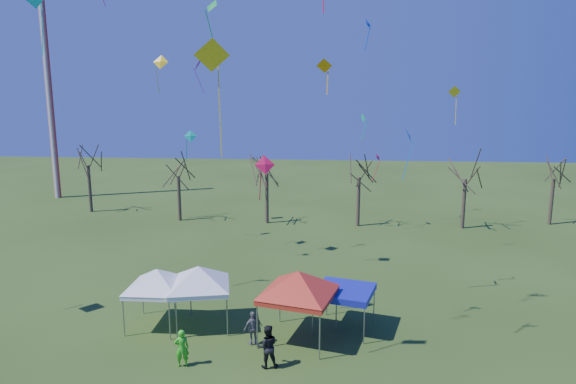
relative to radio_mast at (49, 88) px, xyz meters
name	(u,v)px	position (x,y,z in m)	size (l,w,h in m)	color
ground	(252,354)	(28.00, -34.00, -12.50)	(140.00, 140.00, 0.00)	#2C4716
radio_mast	(49,88)	(0.00, 0.00, 0.00)	(0.70, 0.70, 25.00)	silver
tree_0	(87,148)	(7.15, -6.62, -6.01)	(3.83, 3.83, 8.44)	#3D2D21
tree_1	(178,160)	(17.23, -9.35, -6.71)	(3.42, 3.42, 7.54)	#3D2D21
tree_2	(267,156)	(25.63, -9.62, -6.21)	(3.71, 3.71, 8.18)	#3D2D21
tree_3	(359,160)	(34.03, -9.96, -6.42)	(3.59, 3.59, 7.91)	#3D2D21
tree_4	(467,161)	(43.36, -10.00, -6.44)	(3.58, 3.58, 7.89)	#3D2D21
tree_5	(555,163)	(51.72, -7.93, -6.77)	(3.39, 3.39, 7.46)	#3D2D21
tent_white_west	(157,273)	(22.68, -31.39, -9.61)	(4.07, 4.07, 3.59)	gray
tent_white_mid	(198,270)	(24.82, -31.21, -9.47)	(4.16, 4.16, 3.76)	gray
tent_red	(298,276)	(30.04, -32.32, -9.19)	(4.50, 4.50, 4.10)	gray
tent_blue	(345,292)	(32.33, -30.94, -10.49)	(3.40, 3.40, 2.18)	gray
person_green	(182,348)	(25.05, -35.26, -11.63)	(0.63, 0.41, 1.73)	green
person_grey	(253,328)	(27.90, -32.98, -11.66)	(0.98, 0.41, 1.67)	slate
person_dark	(267,346)	(28.85, -35.02, -11.51)	(0.96, 0.75, 1.97)	black
kite_11	(198,64)	(22.50, -21.05, 1.38)	(0.78, 1.21, 2.49)	purple
kite_24	(211,6)	(24.28, -24.28, 4.53)	(1.16, 1.11, 2.49)	green
kite_5	(212,56)	(26.92, -35.85, 0.88)	(1.58, 1.19, 4.57)	yellow
kite_25	(324,66)	(31.15, -31.41, 0.69)	(0.80, 0.53, 1.68)	orange
kite_22	(378,158)	(35.51, -11.55, -6.08)	(0.81, 0.88, 2.35)	#EC1644
kite_1	(265,165)	(28.18, -30.29, -4.11)	(1.15, 0.81, 2.36)	#CE133F
kite_13	(190,136)	(20.33, -15.77, -3.95)	(1.13, 0.88, 2.60)	#0BAD91
kite_2	(160,62)	(16.83, -11.75, 2.03)	(1.34, 0.72, 3.33)	yellow
kite_18	(369,25)	(33.40, -26.91, 3.04)	(0.56, 0.73, 1.69)	blue
kite_12	(454,92)	(41.89, -10.31, -0.50)	(1.08, 0.48, 3.33)	yellow
kite_17	(409,137)	(35.89, -26.30, -2.94)	(0.62, 1.02, 2.98)	#1489DE
kite_19	(363,118)	(34.20, -11.28, -2.69)	(0.67, 0.91, 2.35)	#0DCFA1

